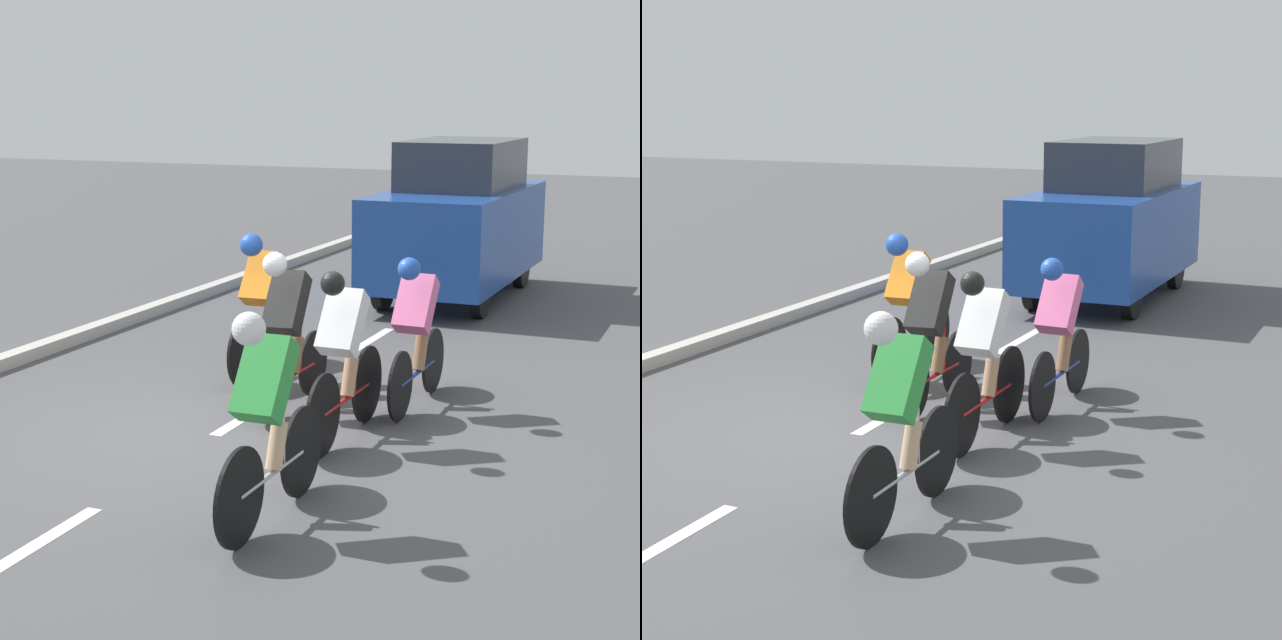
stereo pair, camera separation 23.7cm
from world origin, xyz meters
TOP-DOWN VIEW (x-y plane):
  - ground_plane at (0.00, 0.00)m, footprint 60.00×60.00m
  - lane_stripe_near at (0.00, 2.68)m, footprint 0.12×1.40m
  - lane_stripe_mid at (0.00, -0.52)m, footprint 0.12×1.40m
  - lane_stripe_far at (0.00, -3.72)m, footprint 0.12×1.40m
  - cyclist_pink at (-1.34, -1.29)m, footprint 0.33×1.66m
  - cyclist_green at (-1.26, 1.74)m, footprint 0.32×1.67m
  - cyclist_orange at (0.47, -1.74)m, footprint 0.33×1.75m
  - cyclist_black at (-0.28, -0.75)m, footprint 0.34×1.62m
  - cyclist_white at (-1.07, -0.14)m, footprint 0.32×1.73m
  - support_car at (-0.20, -6.75)m, footprint 1.70×3.91m

SIDE VIEW (x-z plane):
  - ground_plane at x=0.00m, z-range 0.00..0.00m
  - lane_stripe_near at x=0.00m, z-range 0.00..0.01m
  - lane_stripe_mid at x=0.00m, z-range 0.00..0.01m
  - lane_stripe_far at x=0.00m, z-range 0.00..0.01m
  - cyclist_pink at x=-1.34m, z-range 0.03..1.51m
  - cyclist_white at x=-1.07m, z-range 0.02..1.53m
  - cyclist_orange at x=0.47m, z-range 0.04..1.58m
  - cyclist_black at x=-0.28m, z-range 0.04..1.58m
  - cyclist_green at x=-1.26m, z-range 0.04..1.58m
  - support_car at x=-0.20m, z-range -0.01..2.24m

